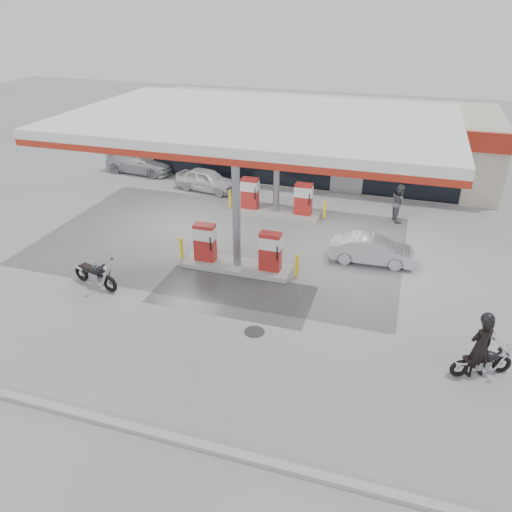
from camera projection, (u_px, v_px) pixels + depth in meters
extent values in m
plane|color=gray|center=(220.00, 292.00, 18.92)|extent=(90.00, 90.00, 0.00)
cube|color=#4C4C4F|center=(232.00, 294.00, 18.79)|extent=(6.00, 3.00, 0.00)
cylinder|color=#38383A|center=(254.00, 332.00, 16.70)|extent=(0.70, 0.70, 0.01)
cube|color=gray|center=(123.00, 426.00, 12.97)|extent=(28.00, 0.25, 0.15)
cube|color=beige|center=(310.00, 138.00, 31.50)|extent=(22.00, 8.00, 4.00)
cube|color=black|center=(295.00, 165.00, 28.38)|extent=(18.00, 0.10, 2.60)
cube|color=#A82414|center=(296.00, 129.00, 27.34)|extent=(22.00, 0.25, 1.00)
cube|color=navy|center=(429.00, 139.00, 25.45)|extent=(3.50, 0.12, 0.80)
cube|color=gray|center=(347.00, 176.00, 27.69)|extent=(1.80, 0.14, 2.20)
cube|color=silver|center=(259.00, 123.00, 20.68)|extent=(16.00, 10.00, 0.60)
cube|color=#A82414|center=(215.00, 161.00, 16.58)|extent=(16.00, 0.12, 0.24)
cube|color=#A82414|center=(288.00, 105.00, 24.94)|extent=(16.00, 0.12, 0.24)
cylinder|color=gray|center=(236.00, 210.00, 19.40)|extent=(0.32, 0.32, 5.00)
cylinder|color=gray|center=(277.00, 165.00, 24.47)|extent=(0.32, 0.32, 5.00)
cube|color=#9E9E99|center=(237.00, 266.00, 20.57)|extent=(4.50, 1.30, 0.18)
cube|color=#A4201B|center=(205.00, 242.00, 20.52)|extent=(0.85, 0.48, 1.60)
cube|color=#A4201B|center=(270.00, 251.00, 19.78)|extent=(0.85, 0.48, 1.60)
cube|color=silver|center=(205.00, 233.00, 20.34)|extent=(0.88, 0.52, 0.50)
cube|color=silver|center=(270.00, 242.00, 19.60)|extent=(0.88, 0.52, 0.50)
cylinder|color=yellow|center=(181.00, 248.00, 21.02)|extent=(0.14, 0.14, 0.90)
cylinder|color=yellow|center=(297.00, 265.00, 19.70)|extent=(0.14, 0.14, 0.90)
cube|color=#9E9E99|center=(276.00, 212.00, 25.64)|extent=(4.50, 1.30, 0.18)
cube|color=#A4201B|center=(250.00, 193.00, 25.59)|extent=(0.85, 0.48, 1.60)
cube|color=#A4201B|center=(303.00, 199.00, 24.85)|extent=(0.85, 0.48, 1.60)
cube|color=silver|center=(250.00, 186.00, 25.41)|extent=(0.88, 0.52, 0.50)
cube|color=silver|center=(304.00, 191.00, 24.67)|extent=(0.88, 0.52, 0.50)
cylinder|color=yellow|center=(230.00, 199.00, 26.09)|extent=(0.14, 0.14, 0.90)
cylinder|color=yellow|center=(325.00, 210.00, 24.76)|extent=(0.14, 0.14, 0.90)
torus|color=black|center=(502.00, 364.00, 14.79)|extent=(0.59, 0.37, 0.58)
torus|color=black|center=(459.00, 368.00, 14.64)|extent=(0.59, 0.37, 0.58)
cube|color=gray|center=(482.00, 364.00, 14.68)|extent=(0.45, 0.37, 0.29)
cube|color=black|center=(478.00, 362.00, 14.62)|extent=(0.83, 0.45, 0.08)
ellipsoid|color=black|center=(489.00, 355.00, 14.55)|extent=(0.62, 0.51, 0.27)
cube|color=black|center=(473.00, 358.00, 14.53)|extent=(0.58, 0.44, 0.10)
cylinder|color=silver|center=(501.00, 347.00, 14.45)|extent=(0.34, 0.68, 0.03)
sphere|color=silver|center=(504.00, 349.00, 14.52)|extent=(0.17, 0.17, 0.17)
cylinder|color=silver|center=(464.00, 365.00, 14.79)|extent=(0.83, 0.44, 0.08)
imported|color=black|center=(481.00, 347.00, 14.35)|extent=(0.89, 0.80, 2.05)
torus|color=black|center=(110.00, 284.00, 18.80)|extent=(0.71, 0.34, 0.69)
torus|color=black|center=(82.00, 273.00, 19.56)|extent=(0.71, 0.34, 0.69)
cube|color=gray|center=(96.00, 276.00, 19.11)|extent=(0.51, 0.39, 0.34)
cube|color=black|center=(93.00, 273.00, 19.14)|extent=(1.02, 0.38, 0.09)
ellipsoid|color=black|center=(98.00, 269.00, 18.86)|extent=(0.72, 0.52, 0.32)
cube|color=black|center=(88.00, 267.00, 19.17)|extent=(0.68, 0.43, 0.11)
cylinder|color=silver|center=(103.00, 264.00, 18.53)|extent=(0.27, 0.85, 0.04)
sphere|color=silver|center=(106.00, 268.00, 18.53)|extent=(0.21, 0.21, 0.21)
cylinder|color=silver|center=(90.00, 273.00, 19.56)|extent=(1.02, 0.36, 0.09)
imported|color=silver|center=(207.00, 180.00, 28.49)|extent=(3.86, 2.05, 1.25)
imported|color=#57565B|center=(399.00, 203.00, 24.49)|extent=(0.96, 1.09, 1.89)
imported|color=#B2B4BB|center=(372.00, 250.00, 20.83)|extent=(3.54, 1.39, 1.15)
imported|color=#A4A8AC|center=(140.00, 162.00, 31.40)|extent=(4.66, 2.25, 1.31)
imported|color=#9D9FA5|center=(377.00, 175.00, 29.27)|extent=(4.87, 3.35, 1.24)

